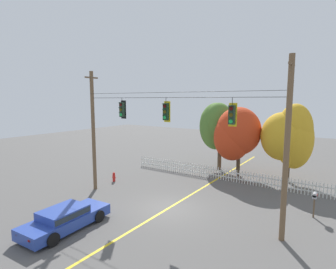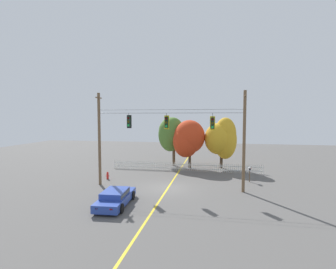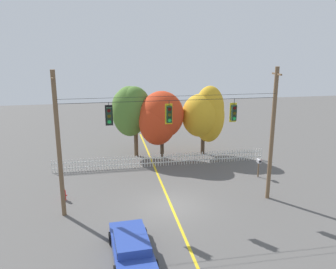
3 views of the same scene
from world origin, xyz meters
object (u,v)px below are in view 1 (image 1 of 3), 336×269
at_px(fire_hydrant, 114,177).
at_px(roadside_mailbox, 315,197).
at_px(traffic_signal_westbound_side, 232,115).
at_px(parked_car, 65,218).
at_px(autumn_oak_far_east, 289,136).
at_px(traffic_signal_eastbound_side, 166,112).
at_px(autumn_maple_near_fence, 217,124).
at_px(autumn_maple_mid, 236,134).
at_px(traffic_signal_southbound_primary, 122,110).

xyz_separation_m(fire_hydrant, roadside_mailbox, (14.19, 1.51, 0.81)).
xyz_separation_m(traffic_signal_westbound_side, roadside_mailbox, (3.61, 3.59, -4.67)).
relative_size(traffic_signal_westbound_side, parked_car, 0.31).
xyz_separation_m(autumn_oak_far_east, fire_hydrant, (-11.70, -7.56, -3.39)).
relative_size(traffic_signal_eastbound_side, autumn_maple_near_fence, 0.23).
bearing_deg(autumn_maple_mid, autumn_oak_far_east, 5.79).
distance_m(traffic_signal_westbound_side, parked_car, 9.97).
bearing_deg(autumn_maple_mid, traffic_signal_eastbound_side, -95.89).
distance_m(autumn_maple_mid, roadside_mailbox, 9.08).
bearing_deg(autumn_maple_near_fence, traffic_signal_westbound_side, -62.98).
bearing_deg(fire_hydrant, traffic_signal_southbound_primary, -34.07).
bearing_deg(roadside_mailbox, autumn_maple_mid, 139.86).
bearing_deg(roadside_mailbox, traffic_signal_westbound_side, -135.16).
height_order(traffic_signal_westbound_side, autumn_oak_far_east, traffic_signal_westbound_side).
bearing_deg(autumn_maple_near_fence, traffic_signal_eastbound_side, -82.62).
relative_size(traffic_signal_eastbound_side, fire_hydrant, 1.88).
bearing_deg(autumn_oak_far_east, traffic_signal_southbound_primary, -131.81).
height_order(parked_car, fire_hydrant, parked_car).
bearing_deg(autumn_maple_mid, traffic_signal_westbound_side, -71.65).
bearing_deg(parked_car, autumn_oak_far_east, 61.76).
bearing_deg(fire_hydrant, parked_car, -62.07).
xyz_separation_m(parked_car, fire_hydrant, (-3.80, 7.16, -0.23)).
relative_size(traffic_signal_southbound_primary, traffic_signal_westbound_side, 0.93).
bearing_deg(autumn_oak_far_east, traffic_signal_eastbound_side, -118.03).
bearing_deg(traffic_signal_eastbound_side, parked_car, -118.64).
bearing_deg(traffic_signal_eastbound_side, fire_hydrant, 162.41).
distance_m(autumn_maple_near_fence, roadside_mailbox, 11.79).
xyz_separation_m(autumn_maple_near_fence, autumn_maple_mid, (2.32, -1.32, -0.64)).
bearing_deg(traffic_signal_eastbound_side, roadside_mailbox, 25.24).
height_order(traffic_signal_southbound_primary, fire_hydrant, traffic_signal_southbound_primary).
distance_m(autumn_maple_near_fence, parked_car, 16.12).
relative_size(parked_car, roadside_mailbox, 3.23).
distance_m(fire_hydrant, roadside_mailbox, 14.29).
xyz_separation_m(traffic_signal_southbound_primary, parked_car, (0.72, -5.08, -5.35)).
height_order(autumn_maple_near_fence, roadside_mailbox, autumn_maple_near_fence).
relative_size(traffic_signal_westbound_side, roadside_mailbox, 1.01).
xyz_separation_m(autumn_oak_far_east, parked_car, (-7.90, -14.72, -3.16)).
xyz_separation_m(traffic_signal_eastbound_side, autumn_maple_mid, (0.95, 9.22, -2.21)).
bearing_deg(traffic_signal_southbound_primary, traffic_signal_westbound_side, -0.00).
distance_m(traffic_signal_eastbound_side, autumn_maple_mid, 9.53).
distance_m(autumn_oak_far_east, parked_car, 17.00).
height_order(traffic_signal_southbound_primary, traffic_signal_westbound_side, same).
xyz_separation_m(traffic_signal_westbound_side, parked_car, (-6.78, -5.08, -5.25)).
xyz_separation_m(autumn_maple_mid, fire_hydrant, (-7.52, -7.13, -3.32)).
height_order(traffic_signal_westbound_side, fire_hydrant, traffic_signal_westbound_side).
bearing_deg(traffic_signal_westbound_side, traffic_signal_southbound_primary, 180.00).
bearing_deg(traffic_signal_southbound_primary, autumn_oak_far_east, 48.19).
bearing_deg(roadside_mailbox, autumn_oak_far_east, 112.38).
bearing_deg(autumn_maple_mid, traffic_signal_southbound_primary, -115.73).
distance_m(traffic_signal_westbound_side, fire_hydrant, 12.09).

